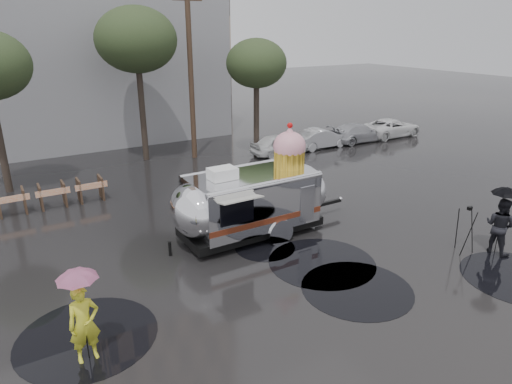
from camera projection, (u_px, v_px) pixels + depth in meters
ground at (307, 279)px, 13.48m from camera, size 120.00×120.00×0.00m
puddles at (324, 284)px, 13.20m from camera, size 14.94×8.20×0.01m
grey_building at (31, 35)px, 28.70m from camera, size 22.00×12.00×13.00m
utility_pole at (191, 74)px, 24.39m from camera, size 1.60×0.28×9.00m
tree_mid at (136, 40)px, 23.41m from camera, size 4.20×4.20×8.03m
tree_right at (256, 64)px, 25.12m from camera, size 3.36×3.36×6.42m
barricade_row at (53, 195)px, 18.68m from camera, size 4.30×0.80×1.00m
parked_cars at (344, 133)px, 28.58m from camera, size 13.20×1.90×1.50m
airstream_trailer at (253, 198)px, 15.92m from camera, size 7.37×2.83×3.97m
person_left at (84, 324)px, 9.95m from camera, size 0.69×0.49×1.85m
umbrella_pink at (78, 284)px, 9.61m from camera, size 1.08×1.08×2.29m
person_right at (500, 226)px, 14.76m from camera, size 0.59×0.96×1.90m
umbrella_black at (505, 198)px, 14.42m from camera, size 1.09×1.09×2.29m
tripod at (467, 225)px, 14.77m from camera, size 0.62×0.66×1.62m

